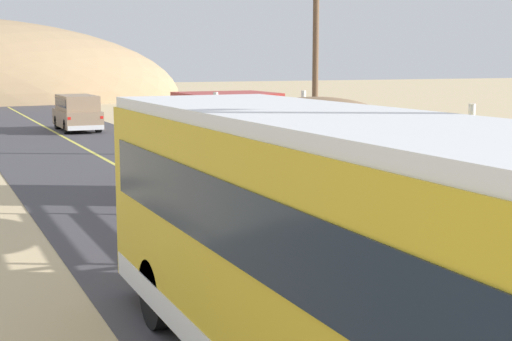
{
  "coord_description": "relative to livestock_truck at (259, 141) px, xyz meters",
  "views": [
    {
      "loc": [
        -6.22,
        -4.11,
        3.79
      ],
      "look_at": [
        0.0,
        9.64,
        1.52
      ],
      "focal_mm": 51.41,
      "sensor_mm": 36.0,
      "label": 1
    }
  ],
  "objects": [
    {
      "name": "livestock_truck",
      "position": [
        0.0,
        0.0,
        0.0
      ],
      "size": [
        2.53,
        9.7,
        3.02
      ],
      "color": "#B2332D",
      "rests_on": "road_surface"
    },
    {
      "name": "bus",
      "position": [
        -3.6,
        -10.08,
        -0.04
      ],
      "size": [
        2.54,
        10.0,
        3.21
      ],
      "color": "gold",
      "rests_on": "road_surface"
    },
    {
      "name": "car_far",
      "position": [
        -0.07,
        23.43,
        -0.7
      ],
      "size": [
        1.9,
        4.62,
        1.93
      ],
      "color": "#8C7259",
      "rests_on": "road_surface"
    },
    {
      "name": "power_pole_mid",
      "position": [
        6.52,
        8.94,
        2.9
      ],
      "size": [
        2.2,
        0.24,
        8.79
      ],
      "color": "brown",
      "rests_on": "ground"
    },
    {
      "name": "boulder_near_shoulder",
      "position": [
        9.09,
        15.67,
        -1.16
      ],
      "size": [
        1.51,
        1.7,
        1.27
      ],
      "primitive_type": "ellipsoid",
      "color": "#84705B",
      "rests_on": "ground"
    }
  ]
}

